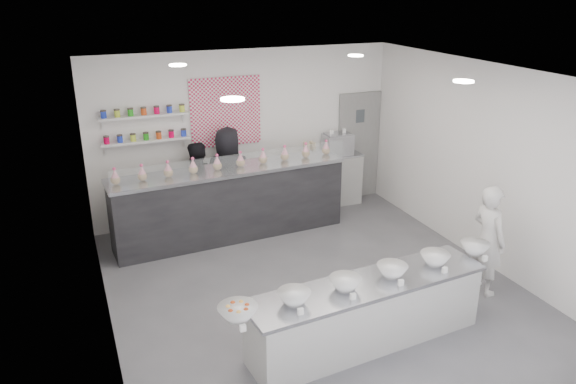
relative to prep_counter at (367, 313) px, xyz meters
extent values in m
plane|color=#515156|center=(-0.04, 1.40, -0.41)|extent=(6.00, 6.00, 0.00)
plane|color=white|center=(-0.04, 1.40, 2.59)|extent=(6.00, 6.00, 0.00)
plane|color=white|center=(-0.04, 4.40, 1.09)|extent=(5.50, 0.00, 5.50)
plane|color=white|center=(-2.79, 1.40, 1.09)|extent=(0.00, 6.00, 6.00)
plane|color=white|center=(2.71, 1.40, 1.09)|extent=(0.00, 6.00, 6.00)
cube|color=gray|center=(2.26, 4.37, 0.64)|extent=(0.88, 0.04, 2.10)
cube|color=#C61946|center=(-0.39, 4.37, 1.54)|extent=(1.25, 0.03, 1.20)
cube|color=silver|center=(-1.79, 4.30, 1.19)|extent=(1.45, 0.22, 0.04)
cube|color=silver|center=(-1.79, 4.30, 1.61)|extent=(1.45, 0.22, 0.04)
cylinder|color=white|center=(-1.44, 0.40, 2.57)|extent=(0.24, 0.24, 0.02)
cylinder|color=white|center=(1.36, 0.40, 2.57)|extent=(0.24, 0.24, 0.02)
cylinder|color=white|center=(-1.44, 3.00, 2.57)|extent=(0.24, 0.24, 0.02)
cylinder|color=white|center=(1.36, 3.00, 2.57)|extent=(0.24, 0.24, 0.02)
cube|color=#A5A5A1|center=(0.00, 0.00, 0.00)|extent=(3.05, 0.94, 0.82)
cube|color=black|center=(-0.61, 3.49, 0.20)|extent=(3.96, 0.95, 1.22)
cube|color=white|center=(-0.59, 3.15, 0.97)|extent=(3.86, 0.24, 0.33)
cube|color=#A5A5A1|center=(1.51, 4.18, 0.09)|extent=(1.33, 0.42, 0.99)
cube|color=#93969E|center=(1.71, 4.18, 0.78)|extent=(0.52, 0.36, 0.40)
imported|color=silver|center=(2.12, 0.45, 0.37)|extent=(0.39, 0.58, 1.56)
imported|color=black|center=(-1.06, 4.00, 0.37)|extent=(0.93, 0.85, 1.56)
imported|color=black|center=(-0.48, 4.00, 0.47)|extent=(0.97, 0.76, 1.76)
camera|label=1|loc=(-3.01, -4.90, 3.66)|focal=35.00mm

